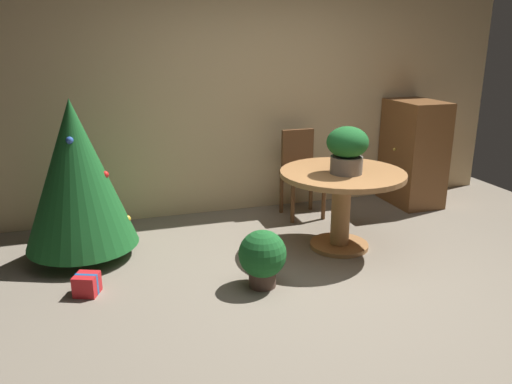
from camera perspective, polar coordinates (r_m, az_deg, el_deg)
name	(u,v)px	position (r m, az deg, el deg)	size (l,w,h in m)	color
ground_plane	(338,292)	(4.05, 9.24, -11.08)	(6.60, 6.60, 0.00)	#756B5B
back_wall_panel	(254,93)	(5.65, -0.28, 11.04)	(6.00, 0.10, 2.60)	tan
round_dining_table	(342,191)	(4.68, 9.61, 0.09)	(1.13, 1.13, 0.74)	#9E6B3D
flower_vase	(347,148)	(4.51, 10.21, 4.91)	(0.37, 0.37, 0.42)	#665B51
wooden_chair_far	(300,168)	(5.54, 5.01, 2.69)	(0.40, 0.38, 0.93)	brown
holiday_tree	(77,174)	(4.61, -19.51, 1.89)	(0.97, 0.97, 1.41)	brown
gift_box_red	(87,284)	(4.15, -18.47, -9.82)	(0.22, 0.22, 0.16)	red
wooden_cabinet	(413,153)	(6.17, 17.25, 4.22)	(0.52, 0.72, 1.20)	brown
potted_plant	(262,256)	(3.99, 0.73, -7.23)	(0.38, 0.38, 0.46)	#4C382D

